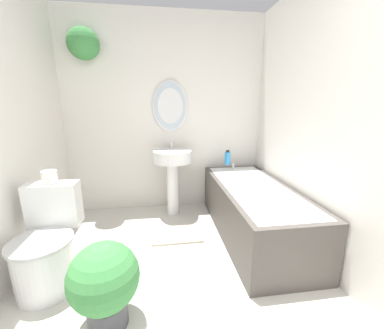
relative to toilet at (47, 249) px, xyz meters
name	(u,v)px	position (x,y,z in m)	size (l,w,h in m)	color
wall_back	(159,109)	(0.86, 1.36, 0.98)	(2.55, 0.34, 2.40)	silver
wall_right	(334,122)	(2.19, 0.00, 0.90)	(0.06, 2.81, 2.40)	silver
toilet	(47,249)	(0.00, 0.00, 0.00)	(0.43, 0.57, 0.74)	white
pedestal_sink	(173,167)	(1.00, 1.07, 0.31)	(0.46, 0.46, 0.91)	white
bathtub	(253,210)	(1.79, 0.47, -0.02)	(0.69, 1.65, 0.61)	#4C4742
shampoo_bottle	(227,158)	(1.69, 1.11, 0.39)	(0.07, 0.07, 0.18)	#2D84C6
potted_plant	(104,281)	(0.50, -0.42, 0.02)	(0.42, 0.42, 0.55)	#47474C
bath_mat	(177,235)	(1.00, 0.54, -0.29)	(0.52, 0.34, 0.02)	#B7A88E
toilet_paper_roll	(50,177)	(0.00, 0.21, 0.49)	(0.11, 0.11, 0.10)	white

